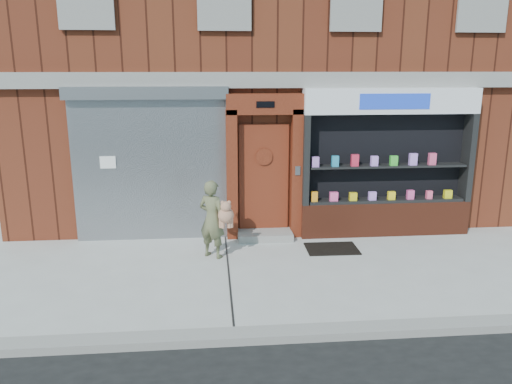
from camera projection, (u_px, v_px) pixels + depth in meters
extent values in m
plane|color=#9E9E99|center=(319.00, 270.00, 8.56)|extent=(80.00, 80.00, 0.00)
cube|color=gray|center=(354.00, 331.00, 6.47)|extent=(60.00, 0.30, 0.12)
cube|color=#552113|center=(276.00, 44.00, 13.39)|extent=(12.00, 8.00, 8.00)
cube|color=gray|center=(303.00, 80.00, 9.65)|extent=(12.00, 0.16, 0.30)
cube|color=gray|center=(151.00, 171.00, 9.83)|extent=(3.00, 0.10, 2.80)
cube|color=slate|center=(146.00, 93.00, 9.41)|extent=(3.10, 0.30, 0.24)
cube|color=white|center=(108.00, 162.00, 9.65)|extent=(0.30, 0.01, 0.24)
cube|color=#4B190C|center=(232.00, 175.00, 9.92)|extent=(0.22, 0.28, 2.60)
cube|color=#4B190C|center=(296.00, 174.00, 10.04)|extent=(0.22, 0.28, 2.60)
cube|color=#4B190C|center=(265.00, 104.00, 9.64)|extent=(1.50, 0.28, 0.40)
cube|color=black|center=(265.00, 104.00, 9.49)|extent=(0.35, 0.01, 0.12)
cube|color=#622212|center=(264.00, 178.00, 10.11)|extent=(1.00, 0.06, 2.20)
cylinder|color=black|center=(264.00, 157.00, 9.96)|extent=(0.28, 0.02, 0.28)
cylinder|color=#4B190C|center=(264.00, 157.00, 9.95)|extent=(0.34, 0.02, 0.34)
cube|color=gray|center=(265.00, 235.00, 10.12)|extent=(1.10, 0.55, 0.15)
cube|color=slate|center=(298.00, 171.00, 9.87)|extent=(0.10, 0.02, 0.18)
cube|color=maroon|center=(384.00, 218.00, 10.37)|extent=(3.50, 0.40, 0.70)
cube|color=black|center=(305.00, 160.00, 9.92)|extent=(0.12, 0.40, 1.80)
cube|color=black|center=(468.00, 157.00, 10.22)|extent=(0.12, 0.40, 1.80)
cube|color=black|center=(384.00, 157.00, 10.25)|extent=(3.30, 0.03, 1.80)
cube|color=black|center=(385.00, 200.00, 10.28)|extent=(3.20, 0.36, 0.06)
cube|color=black|center=(387.00, 166.00, 10.11)|extent=(3.20, 0.36, 0.04)
cube|color=white|center=(391.00, 101.00, 9.79)|extent=(3.50, 0.40, 0.50)
cube|color=blue|center=(395.00, 101.00, 9.59)|extent=(1.40, 0.01, 0.30)
cube|color=orange|center=(314.00, 197.00, 10.04)|extent=(0.12, 0.09, 0.20)
cube|color=#FB539B|center=(334.00, 197.00, 10.08)|extent=(0.16, 0.09, 0.18)
cube|color=yellow|center=(353.00, 197.00, 10.11)|extent=(0.15, 0.09, 0.16)
cube|color=#C086F2|center=(372.00, 196.00, 10.15)|extent=(0.15, 0.09, 0.17)
cube|color=yellow|center=(391.00, 196.00, 10.18)|extent=(0.14, 0.09, 0.17)
cube|color=#E54C94|center=(410.00, 195.00, 10.22)|extent=(0.14, 0.09, 0.19)
cube|color=#FB537D|center=(429.00, 195.00, 10.26)|extent=(0.12, 0.09, 0.17)
cube|color=yellow|center=(448.00, 194.00, 10.29)|extent=(0.16, 0.09, 0.17)
cube|color=#B97BDD|center=(315.00, 162.00, 9.87)|extent=(0.14, 0.09, 0.20)
cube|color=teal|center=(335.00, 161.00, 9.90)|extent=(0.14, 0.09, 0.22)
cube|color=#D52543|center=(355.00, 160.00, 9.93)|extent=(0.15, 0.09, 0.24)
cube|color=#C187F3|center=(374.00, 161.00, 9.97)|extent=(0.14, 0.09, 0.20)
cube|color=green|center=(394.00, 161.00, 10.01)|extent=(0.15, 0.09, 0.20)
cube|color=#B984ED|center=(413.00, 159.00, 10.04)|extent=(0.15, 0.09, 0.24)
cube|color=#E14B75|center=(432.00, 159.00, 10.07)|extent=(0.14, 0.09, 0.24)
imported|color=#595C3C|center=(212.00, 219.00, 9.02)|extent=(0.63, 0.58, 1.44)
sphere|color=#A26C51|center=(226.00, 215.00, 8.91)|extent=(0.29, 0.29, 0.29)
sphere|color=#A26C51|center=(226.00, 207.00, 8.82)|extent=(0.19, 0.19, 0.19)
sphere|color=#A26C51|center=(223.00, 203.00, 8.80)|extent=(0.07, 0.07, 0.07)
sphere|color=#A26C51|center=(229.00, 202.00, 8.81)|extent=(0.07, 0.07, 0.07)
cylinder|color=#A26C51|center=(221.00, 223.00, 8.94)|extent=(0.07, 0.07, 0.17)
cylinder|color=#A26C51|center=(231.00, 223.00, 8.96)|extent=(0.07, 0.07, 0.17)
cylinder|color=#A26C51|center=(223.00, 223.00, 8.92)|extent=(0.07, 0.07, 0.17)
cylinder|color=#A26C51|center=(229.00, 223.00, 8.93)|extent=(0.07, 0.07, 0.17)
cube|color=black|center=(332.00, 249.00, 9.55)|extent=(0.99, 0.70, 0.02)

